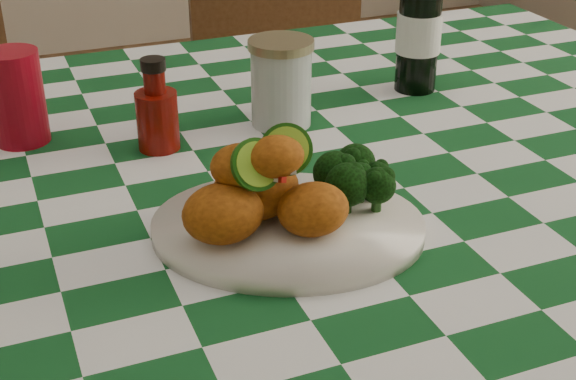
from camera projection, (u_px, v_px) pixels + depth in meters
name	position (u px, v px, depth m)	size (l,w,h in m)	color
plate	(288.00, 228.00, 0.86)	(0.29, 0.23, 0.02)	silver
fried_chicken_pile	(273.00, 181.00, 0.82)	(0.16, 0.12, 0.10)	#AF5711
broccoli_side	(359.00, 179.00, 0.88)	(0.07, 0.07, 0.05)	black
red_tumbler	(17.00, 97.00, 1.05)	(0.07, 0.07, 0.12)	maroon
ketchup_bottle	(156.00, 105.00, 1.03)	(0.05, 0.05, 0.12)	#640B05
mason_jar	(281.00, 83.00, 1.10)	(0.09, 0.09, 0.12)	#B2BCBA
beer_bottle	(420.00, 16.00, 1.19)	(0.07, 0.07, 0.23)	black
wooden_chair_right	(296.00, 141.00, 1.87)	(0.41, 0.43, 0.91)	#472814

